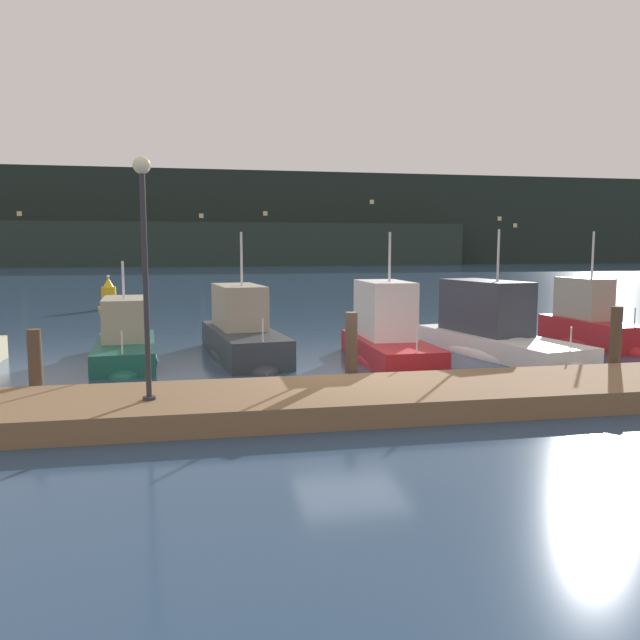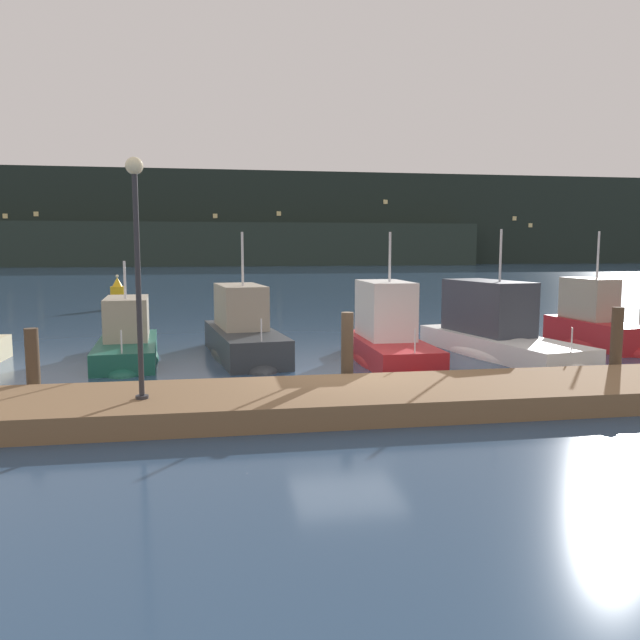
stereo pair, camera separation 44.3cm
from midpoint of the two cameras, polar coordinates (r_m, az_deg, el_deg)
The scene contains 13 objects.
ground_plane at distance 14.40m, azimuth 3.35°, elevation -6.45°, with size 400.00×400.00×0.00m, color navy.
dock at distance 12.76m, azimuth 5.05°, elevation -7.14°, with size 33.30×2.80×0.45m, color brown.
mooring_pile_1 at distance 14.32m, azimuth -23.97°, elevation -3.85°, with size 0.28×0.28×1.59m, color #4C3D2D.
mooring_pile_2 at distance 14.19m, azimuth 3.40°, elevation -2.92°, with size 0.28×0.28×1.81m, color #4C3D2D.
mooring_pile_3 at distance 17.00m, azimuth 26.14°, elevation -1.99°, with size 0.28×0.28×1.81m, color #4C3D2D.
motorboat_berth_3 at distance 18.95m, azimuth -16.57°, elevation -2.53°, with size 2.19×5.46×3.34m.
motorboat_berth_4 at distance 18.92m, azimuth -6.33°, elevation -2.03°, with size 2.65×6.16×4.22m.
motorboat_berth_5 at distance 18.02m, azimuth 6.98°, elevation -2.41°, with size 1.89×5.34×4.21m.
motorboat_berth_6 at distance 19.89m, azimuth 16.53°, elevation -1.98°, with size 3.44×7.25×4.46m.
motorboat_berth_7 at distance 22.69m, azimuth 24.29°, elevation -1.16°, with size 1.65×4.68×4.39m.
channel_buoy at distance 34.83m, azimuth -17.65°, elevation 2.07°, with size 1.13×1.13×1.83m.
dock_lamppost at distance 11.83m, azimuth -15.37°, elevation 6.98°, with size 0.32×0.32×4.43m.
hillside_backdrop at distance 122.56m, azimuth -9.96°, elevation 8.75°, with size 240.00×23.00×17.26m.
Camera 2 is at (-2.92, -13.71, 3.26)m, focal length 35.00 mm.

